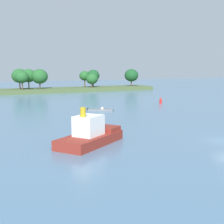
{
  "coord_description": "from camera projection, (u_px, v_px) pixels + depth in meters",
  "views": [
    {
      "loc": [
        -32.56,
        -31.59,
        10.02
      ],
      "look_at": [
        -4.95,
        24.69,
        1.2
      ],
      "focal_mm": 51.15,
      "sensor_mm": 36.0,
      "label": 1
    }
  ],
  "objects": [
    {
      "name": "channel_buoy_red",
      "position": [
        161.0,
        101.0,
        88.27
      ],
      "size": [
        0.7,
        0.7,
        1.9
      ],
      "color": "red",
      "rests_on": "ground"
    },
    {
      "name": "ground_plane",
      "position": [
        224.0,
        141.0,
        43.68
      ],
      "size": [
        400.0,
        400.0,
        0.0
      ],
      "primitive_type": "plane",
      "color": "slate"
    },
    {
      "name": "treeline_island",
      "position": [
        61.0,
        84.0,
        130.59
      ],
      "size": [
        79.22,
        13.4,
        9.41
      ],
      "color": "#4C6038",
      "rests_on": "ground"
    },
    {
      "name": "tugboat",
      "position": [
        91.0,
        134.0,
        41.8
      ],
      "size": [
        10.93,
        9.38,
        5.05
      ],
      "color": "maroon",
      "rests_on": "ground"
    },
    {
      "name": "fishing_skiff",
      "position": [
        101.0,
        110.0,
        73.97
      ],
      "size": [
        5.79,
        4.72,
        0.86
      ],
      "color": "slate",
      "rests_on": "ground"
    }
  ]
}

